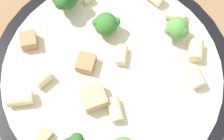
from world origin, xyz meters
TOP-DOWN VIEW (x-y plane):
  - ground_plane at (0.00, 0.00)m, footprint 2.00×2.00m
  - pasta_bowl at (0.00, 0.00)m, footprint 0.29×0.29m
  - broccoli_floret_0 at (0.09, 0.02)m, footprint 0.03×0.03m
  - broccoli_floret_4 at (0.01, 0.06)m, footprint 0.03×0.03m
  - rigatoni_0 at (-0.08, 0.02)m, footprint 0.03×0.02m
  - rigatoni_2 at (-0.11, 0.00)m, footprint 0.03×0.02m
  - rigatoni_3 at (0.10, -0.01)m, footprint 0.03×0.03m
  - rigatoni_4 at (0.10, 0.05)m, footprint 0.03×0.02m
  - rigatoni_5 at (0.02, 0.02)m, footprint 0.02×0.03m
  - rigatoni_7 at (0.09, -0.04)m, footprint 0.02×0.03m
  - rigatoni_8 at (-0.01, -0.05)m, footprint 0.02×0.03m
  - chicken_chunk_0 at (-0.10, -0.05)m, footprint 0.02×0.02m
  - chicken_chunk_1 at (-0.03, -0.02)m, footprint 0.03×0.03m
  - chicken_chunk_2 at (-0.08, 0.07)m, footprint 0.02×0.02m
  - chicken_chunk_3 at (-0.03, 0.02)m, footprint 0.03×0.03m

SIDE VIEW (x-z plane):
  - ground_plane at x=0.00m, z-range 0.00..0.00m
  - pasta_bowl at x=0.00m, z-range 0.00..0.04m
  - chicken_chunk_0 at x=-0.10m, z-range 0.04..0.05m
  - rigatoni_4 at x=0.10m, z-range 0.04..0.05m
  - rigatoni_5 at x=0.02m, z-range 0.04..0.05m
  - chicken_chunk_3 at x=-0.03m, z-range 0.04..0.05m
  - rigatoni_8 at x=-0.01m, z-range 0.04..0.05m
  - chicken_chunk_2 at x=-0.08m, z-range 0.04..0.05m
  - rigatoni_7 at x=0.09m, z-range 0.04..0.05m
  - rigatoni_2 at x=-0.11m, z-range 0.04..0.05m
  - rigatoni_0 at x=-0.08m, z-range 0.04..0.05m
  - rigatoni_3 at x=0.10m, z-range 0.04..0.05m
  - chicken_chunk_1 at x=-0.03m, z-range 0.04..0.06m
  - broccoli_floret_4 at x=0.01m, z-range 0.04..0.07m
  - broccoli_floret_0 at x=0.09m, z-range 0.04..0.07m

